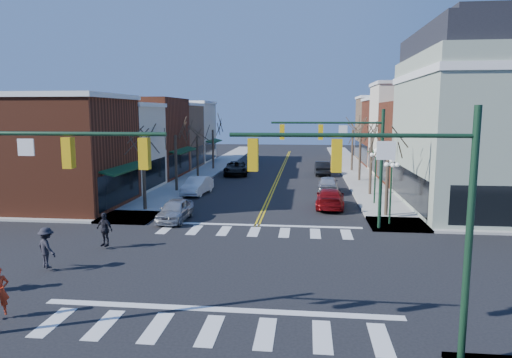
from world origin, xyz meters
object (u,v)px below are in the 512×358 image
(car_left_mid, at_px, (197,186))
(car_right_near, at_px, (330,198))
(car_right_far, at_px, (322,168))
(lamppost_midblock, at_px, (376,167))
(car_left_far, at_px, (236,168))
(pedestrian_dark_b, at_px, (47,248))
(victorian_corner, at_px, (498,117))
(car_right_mid, at_px, (328,184))
(pedestrian_dark_a, at_px, (104,229))
(lamppost_corner, at_px, (391,179))
(car_left_near, at_px, (175,210))

(car_left_mid, height_order, car_right_near, car_left_mid)
(car_left_mid, distance_m, car_right_far, 17.61)
(lamppost_midblock, height_order, car_left_far, lamppost_midblock)
(car_left_mid, relative_size, car_left_far, 0.82)
(car_left_far, bearing_deg, lamppost_midblock, -54.53)
(pedestrian_dark_b, bearing_deg, victorian_corner, -115.13)
(car_right_mid, bearing_deg, pedestrian_dark_a, 58.33)
(lamppost_corner, bearing_deg, lamppost_midblock, 90.00)
(victorian_corner, height_order, car_right_mid, victorian_corner)
(car_left_near, distance_m, car_right_far, 25.47)
(car_left_far, distance_m, pedestrian_dark_b, 32.08)
(pedestrian_dark_a, height_order, pedestrian_dark_b, pedestrian_dark_b)
(car_left_near, bearing_deg, pedestrian_dark_a, -104.98)
(lamppost_corner, bearing_deg, car_right_far, 98.33)
(car_right_mid, bearing_deg, lamppost_corner, 107.55)
(victorian_corner, bearing_deg, car_right_far, 124.17)
(car_left_near, bearing_deg, car_right_mid, 50.45)
(pedestrian_dark_a, bearing_deg, car_right_far, 88.84)
(victorian_corner, distance_m, car_right_mid, 14.23)
(lamppost_midblock, distance_m, car_left_far, 20.29)
(lamppost_corner, distance_m, car_left_near, 13.81)
(car_right_mid, relative_size, pedestrian_dark_a, 2.47)
(pedestrian_dark_b, bearing_deg, car_left_far, -64.21)
(car_left_near, height_order, car_right_mid, car_right_mid)
(pedestrian_dark_b, bearing_deg, lamppost_corner, -116.82)
(pedestrian_dark_b, bearing_deg, car_right_mid, -89.25)
(lamppost_midblock, distance_m, car_right_far, 17.22)
(car_right_near, relative_size, pedestrian_dark_a, 2.84)
(victorian_corner, relative_size, car_left_near, 3.44)
(car_right_mid, bearing_deg, lamppost_midblock, 123.64)
(victorian_corner, height_order, car_right_near, victorian_corner)
(car_left_far, bearing_deg, car_left_mid, -101.57)
(car_left_near, distance_m, pedestrian_dark_a, 6.65)
(lamppost_corner, xyz_separation_m, pedestrian_dark_b, (-16.58, -9.95, -1.90))
(car_right_near, height_order, car_right_far, car_right_far)
(car_right_near, bearing_deg, car_left_mid, -18.48)
(car_right_mid, bearing_deg, car_left_far, -43.94)
(car_right_mid, xyz_separation_m, pedestrian_dark_b, (-13.32, -21.77, 0.33))
(car_right_near, xyz_separation_m, car_right_mid, (0.14, 6.72, 0.02))
(car_left_near, height_order, car_left_mid, car_left_mid)
(victorian_corner, xyz_separation_m, pedestrian_dark_a, (-23.80, -12.47, -5.63))
(victorian_corner, distance_m, car_left_far, 27.24)
(car_left_mid, bearing_deg, pedestrian_dark_b, -90.11)
(car_right_mid, relative_size, car_right_far, 0.93)
(lamppost_corner, height_order, car_right_far, lamppost_corner)
(car_left_near, relative_size, car_right_near, 0.83)
(lamppost_midblock, xyz_separation_m, car_left_far, (-13.00, 15.43, -2.19))
(victorian_corner, distance_m, car_left_mid, 23.82)
(lamppost_corner, distance_m, pedestrian_dark_b, 19.43)
(pedestrian_dark_a, bearing_deg, victorian_corner, 48.65)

